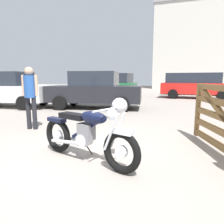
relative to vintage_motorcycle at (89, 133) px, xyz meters
name	(u,v)px	position (x,y,z in m)	size (l,w,h in m)	color
ground_plane	(88,154)	(-0.15, 0.27, -0.49)	(80.00, 80.00, 0.00)	gray
vintage_motorcycle	(89,133)	(0.00, 0.00, 0.00)	(2.00, 0.84, 1.07)	black
bystander	(30,92)	(-2.40, 1.52, 0.53)	(0.46, 0.30, 1.66)	black
white_estate_far	(195,85)	(2.35, 12.34, 0.45)	(4.81, 2.22, 1.74)	black
red_hatchback_near	(8,90)	(-6.50, 4.80, 0.34)	(4.42, 2.42, 1.67)	black
blue_hatchback_right	(95,90)	(-2.34, 5.72, 0.34)	(4.41, 2.41, 1.67)	black
dark_sedan_left	(191,84)	(2.23, 15.81, 0.45)	(4.71, 1.99, 1.74)	black
silver_sedan_mid	(106,84)	(-4.01, 11.71, 0.45)	(4.78, 2.14, 1.74)	black
industrial_building	(209,46)	(4.86, 28.99, 5.27)	(14.64, 8.56, 21.27)	beige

